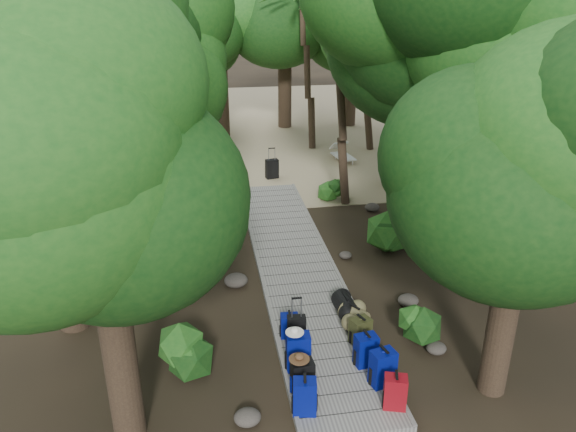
{
  "coord_description": "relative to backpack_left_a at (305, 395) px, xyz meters",
  "views": [
    {
      "loc": [
        -2.3,
        -11.77,
        7.04
      ],
      "look_at": [
        -0.02,
        2.15,
        1.0
      ],
      "focal_mm": 35.0,
      "sensor_mm": 36.0,
      "label": 1
    }
  ],
  "objects": [
    {
      "name": "shrub_left_a",
      "position": [
        -1.89,
        1.71,
        -0.05
      ],
      "size": [
        0.99,
        0.99,
        0.89
      ],
      "primitive_type": null,
      "color": "#1A5218",
      "rests_on": "ground"
    },
    {
      "name": "backpack_right_b",
      "position": [
        1.54,
        0.5,
        0.02
      ],
      "size": [
        0.5,
        0.41,
        0.79
      ],
      "primitive_type": null,
      "rotation": [
        0.0,
        0.0,
        0.25
      ],
      "color": "#02057C",
      "rests_on": "boardwalk"
    },
    {
      "name": "tree_right_c",
      "position": [
        4.63,
        6.48,
        4.57
      ],
      "size": [
        5.85,
        5.85,
        10.13
      ],
      "primitive_type": null,
      "color": "#0E330F",
      "rests_on": "ground"
    },
    {
      "name": "rock_right_a",
      "position": [
        2.98,
        1.35,
        -0.38
      ],
      "size": [
        0.42,
        0.37,
        0.23
      ],
      "primitive_type": null,
      "color": "#4C473F",
      "rests_on": "ground"
    },
    {
      "name": "tree_right_e",
      "position": [
        5.47,
        10.92,
        4.05
      ],
      "size": [
        5.04,
        5.04,
        9.08
      ],
      "primitive_type": null,
      "color": "#0E330F",
      "rests_on": "ground"
    },
    {
      "name": "palm_right_a",
      "position": [
        3.35,
        9.78,
        2.82
      ],
      "size": [
        3.89,
        3.89,
        6.63
      ],
      "primitive_type": null,
      "color": "#194212",
      "rests_on": "ground"
    },
    {
      "name": "hat_brown",
      "position": [
        -0.01,
        0.51,
        0.42
      ],
      "size": [
        0.37,
        0.37,
        0.11
      ],
      "primitive_type": null,
      "color": "#51351E",
      "rests_on": "backpack_left_b"
    },
    {
      "name": "tree_back_b",
      "position": [
        2.86,
        20.19,
        4.28
      ],
      "size": [
        5.34,
        5.34,
        9.54
      ],
      "primitive_type": null,
      "color": "#0E330F",
      "rests_on": "ground"
    },
    {
      "name": "rock_left_d",
      "position": [
        -1.02,
        7.49,
        -0.4
      ],
      "size": [
        0.33,
        0.3,
        0.18
      ],
      "primitive_type": null,
      "color": "#4C473F",
      "rests_on": "ground"
    },
    {
      "name": "tree_left_b",
      "position": [
        -4.42,
        3.57,
        4.12
      ],
      "size": [
        5.13,
        5.13,
        9.23
      ],
      "primitive_type": null,
      "color": "#0E330F",
      "rests_on": "ground"
    },
    {
      "name": "rock_left_c",
      "position": [
        -0.82,
        4.68,
        -0.33
      ],
      "size": [
        0.59,
        0.53,
        0.32
      ],
      "primitive_type": null,
      "color": "#4C473F",
      "rests_on": "ground"
    },
    {
      "name": "rock_left_b",
      "position": [
        -1.94,
        2.53,
        -0.39
      ],
      "size": [
        0.36,
        0.33,
        0.2
      ],
      "primitive_type": null,
      "color": "#4C473F",
      "rests_on": "ground"
    },
    {
      "name": "rock_right_b",
      "position": [
        3.05,
        3.15,
        -0.36
      ],
      "size": [
        0.49,
        0.44,
        0.27
      ],
      "primitive_type": null,
      "color": "#4C473F",
      "rests_on": "ground"
    },
    {
      "name": "tree_right_b",
      "position": [
        5.74,
        3.71,
        4.98
      ],
      "size": [
        6.13,
        6.13,
        10.95
      ],
      "primitive_type": null,
      "color": "#0E330F",
      "rests_on": "ground"
    },
    {
      "name": "sand_beach",
      "position": [
        0.8,
        20.36,
        -0.48
      ],
      "size": [
        40.0,
        22.0,
        0.02
      ],
      "primitive_type": "cube",
      "color": "tan",
      "rests_on": "ground"
    },
    {
      "name": "tree_back_a",
      "position": [
        -0.29,
        18.76,
        3.56
      ],
      "size": [
        4.68,
        4.68,
        8.1
      ],
      "primitive_type": null,
      "color": "#0E330F",
      "rests_on": "ground"
    },
    {
      "name": "backpack_left_d",
      "position": [
        0.11,
        2.25,
        -0.09
      ],
      "size": [
        0.39,
        0.29,
        0.56
      ],
      "primitive_type": null,
      "rotation": [
        0.0,
        0.0,
        -0.08
      ],
      "color": "#02057C",
      "rests_on": "boardwalk"
    },
    {
      "name": "lone_suitcase_on_sand",
      "position": [
        1.15,
        12.47,
        -0.11
      ],
      "size": [
        0.51,
        0.36,
        0.72
      ],
      "primitive_type": null,
      "rotation": [
        0.0,
        0.0,
        0.22
      ],
      "color": "black",
      "rests_on": "sand_beach"
    },
    {
      "name": "rock_right_d",
      "position": [
        3.92,
        8.78,
        -0.36
      ],
      "size": [
        0.48,
        0.43,
        0.26
      ],
      "primitive_type": null,
      "color": "#4C473F",
      "rests_on": "ground"
    },
    {
      "name": "shrub_right_c",
      "position": [
        2.88,
        9.84,
        -0.13
      ],
      "size": [
        0.8,
        0.8,
        0.72
      ],
      "primitive_type": null,
      "color": "#1A5218",
      "rests_on": "ground"
    },
    {
      "name": "shrub_left_b",
      "position": [
        -1.53,
        5.48,
        -0.09
      ],
      "size": [
        0.9,
        0.9,
        0.81
      ],
      "primitive_type": null,
      "color": "#1A5218",
      "rests_on": "ground"
    },
    {
      "name": "backpack_left_c",
      "position": [
        0.1,
        1.18,
        0.05
      ],
      "size": [
        0.46,
        0.34,
        0.84
      ],
      "primitive_type": null,
      "rotation": [
        0.0,
        0.0,
        -0.05
      ],
      "color": "#02057C",
      "rests_on": "boardwalk"
    },
    {
      "name": "duffel_right_black",
      "position": [
        1.47,
        2.89,
        -0.16
      ],
      "size": [
        0.48,
        0.71,
        0.42
      ],
      "primitive_type": null,
      "rotation": [
        0.0,
        0.0,
        0.09
      ],
      "color": "black",
      "rests_on": "boardwalk"
    },
    {
      "name": "shrub_left_c",
      "position": [
        -2.12,
        8.72,
        0.08
      ],
      "size": [
        1.27,
        1.27,
        1.14
      ],
      "primitive_type": null,
      "color": "#1A5218",
      "rests_on": "ground"
    },
    {
      "name": "tree_left_a",
      "position": [
        -2.95,
        0.16,
        3.3
      ],
      "size": [
        4.56,
        4.56,
        7.59
      ],
      "primitive_type": null,
      "color": "#0E330F",
      "rests_on": "ground"
    },
    {
      "name": "palm_right_c",
      "position": [
        3.68,
        16.38,
        2.8
      ],
      "size": [
        4.13,
        4.13,
        6.58
      ],
      "primitive_type": null,
      "color": "#194212",
      "rests_on": "ground"
    },
    {
      "name": "ground",
      "position": [
        0.8,
        4.36,
        -0.49
      ],
      "size": [
        120.0,
        120.0,
        0.0
      ],
      "primitive_type": "plane",
      "color": "#2E2417",
      "rests_on": "ground"
    },
    {
      "name": "tree_right_a",
      "position": [
        3.55,
        0.17,
        3.06
      ],
      "size": [
        4.26,
        4.26,
        7.1
      ],
      "primitive_type": null,
      "color": "#0E330F",
      "rests_on": "ground"
    },
    {
      "name": "backpack_left_a",
      "position": [
        0.0,
        0.0,
        0.0
      ],
      "size": [
        0.44,
        0.34,
        0.75
      ],
      "primitive_type": null,
      "rotation": [
        0.0,
        0.0,
        -0.17
      ],
      "color": "#02057C",
      "rests_on": "boardwalk"
    },
    {
      "name": "backpack_left_b",
      "position": [
        0.06,
        0.52,
        -0.01
      ],
      "size": [
        0.42,
        0.32,
        0.73
      ],
      "primitive_type": null,
      "rotation": [
        0.0,
        0.0,
        0.09
      ],
      "color": "black",
      "rests_on": "boardwalk"
    },
    {
      "name": "backpack_right_d",
      "position": [
        1.5,
        1.8,
        -0.07
      ],
      "size": [
        0.48,
        0.42,
        0.61
      ],
      "primitive_type": null,
      "rotation": [
        0.0,
        0.0,
        0.38
      ],
      "color": "#363518",
      "rests_on": "boardwalk"
    },
    {
      "name": "rock_right_c",
      "position": [
        2.22,
        5.69,
        -0.4
      ],
      "size": [
        0.34,
        0.31,
        0.19
      ],
      "primitive_type": null,
      "color": "#4C473F",
      "rests_on": "ground"
    },
    {
      "name": "tree_right_d",
      "position": [
        6.26,
        8.51,
        5.38
      ],
      "size": [
        6.41,
        6.41,
        11.75
      ],
      "primitive_type": null,
      "color": "#0E330F",
      "rests_on": "ground"
    },
    {
      "name": "shrub_right_a",
      "position": [
        2.69,
        1.88,
        -0.09
      ],
      "size": [
        0.89,
        0.89,
        0.8
      ],
      "primitive_type": null,
      "color": "#1A5218",
      "rests_on": "ground"
    },
    {
      "name": "hat_white",
      "position": [
        0.03,
        1.17,
        0.52
      ],
      "size": [
        0.35,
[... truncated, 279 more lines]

